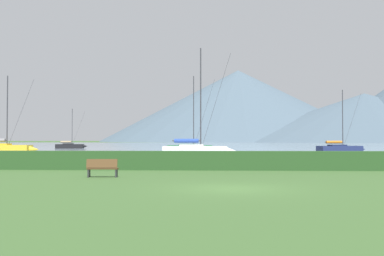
% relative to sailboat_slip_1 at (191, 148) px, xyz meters
% --- Properties ---
extents(ground_plane, '(1000.00, 1000.00, 0.00)m').
position_rel_sailboat_slip_1_xyz_m(ground_plane, '(4.16, -49.86, -0.66)').
color(ground_plane, '#3D602D').
extents(harbor_water, '(320.00, 246.00, 0.00)m').
position_rel_sailboat_slip_1_xyz_m(harbor_water, '(4.16, 87.14, -0.66)').
color(harbor_water, '#8499A8').
rests_on(harbor_water, ground_plane).
extents(hedge_line, '(80.00, 1.20, 1.21)m').
position_rel_sailboat_slip_1_xyz_m(hedge_line, '(4.16, -38.86, -0.06)').
color(hedge_line, '#284C23').
rests_on(hedge_line, ground_plane).
extents(sailboat_slip_1, '(7.76, 2.36, 11.51)m').
position_rel_sailboat_slip_1_xyz_m(sailboat_slip_1, '(0.00, 0.00, 0.00)').
color(sailboat_slip_1, '#236B38').
rests_on(sailboat_slip_1, harbor_water).
extents(sailboat_slip_3, '(8.57, 2.73, 12.54)m').
position_rel_sailboat_slip_1_xyz_m(sailboat_slip_3, '(1.46, -15.66, 0.06)').
color(sailboat_slip_3, white).
rests_on(sailboat_slip_3, harbor_water).
extents(sailboat_slip_4, '(7.51, 3.71, 9.21)m').
position_rel_sailboat_slip_1_xyz_m(sailboat_slip_4, '(21.91, -0.90, -0.05)').
color(sailboat_slip_4, navy).
rests_on(sailboat_slip_4, harbor_water).
extents(sailboat_slip_6, '(8.81, 3.03, 10.58)m').
position_rel_sailboat_slip_1_xyz_m(sailboat_slip_6, '(-25.00, -7.99, 0.06)').
color(sailboat_slip_6, gold).
rests_on(sailboat_slip_6, harbor_water).
extents(sailboat_slip_7, '(6.86, 2.83, 8.59)m').
position_rel_sailboat_slip_1_xyz_m(sailboat_slip_7, '(-27.51, 28.59, -0.10)').
color(sailboat_slip_7, black).
rests_on(sailboat_slip_7, harbor_water).
extents(park_bench_near_path, '(1.60, 0.52, 0.95)m').
position_rel_sailboat_slip_1_xyz_m(park_bench_near_path, '(-2.27, -44.88, -0.13)').
color(park_bench_near_path, brown).
rests_on(park_bench_near_path, ground_plane).
extents(distant_hill_west_ridge, '(213.78, 213.78, 35.45)m').
position_rel_sailboat_slip_1_xyz_m(distant_hill_west_ridge, '(113.36, 267.46, 17.06)').
color(distant_hill_west_ridge, '#4C6070').
rests_on(distant_hill_west_ridge, ground_plane).
extents(distant_hill_central_peak, '(234.28, 234.28, 61.19)m').
position_rel_sailboat_slip_1_xyz_m(distant_hill_central_peak, '(24.58, 321.15, 29.93)').
color(distant_hill_central_peak, '#4C6070').
rests_on(distant_hill_central_peak, ground_plane).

